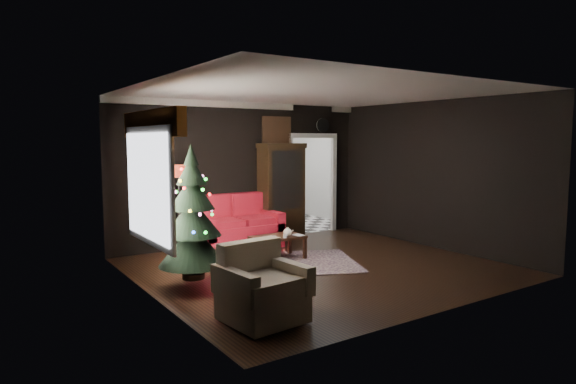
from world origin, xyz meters
TOP-DOWN VIEW (x-y plane):
  - floor at (0.00, 0.00)m, footprint 5.50×5.50m
  - ceiling at (0.00, 0.00)m, footprint 5.50×5.50m
  - wall_back at (0.00, 2.50)m, footprint 5.50×0.00m
  - wall_front at (0.00, -2.50)m, footprint 5.50×0.00m
  - wall_left at (-2.75, 0.00)m, footprint 0.00×5.50m
  - wall_right at (2.75, 0.00)m, footprint 0.00×5.50m
  - doorway at (1.70, 2.50)m, footprint 1.10×0.10m
  - left_window at (-2.71, 0.20)m, footprint 0.05×1.60m
  - valance at (-2.63, 0.20)m, footprint 0.12×2.10m
  - kitchen_floor at (1.70, 4.00)m, footprint 3.00×3.00m
  - kitchen_window at (1.70, 5.45)m, footprint 0.70×0.06m
  - rug at (-0.27, 0.49)m, footprint 2.75×2.43m
  - loveseat at (-0.40, 2.05)m, footprint 1.70×0.90m
  - curio_cabinet at (0.75, 2.27)m, footprint 0.90×0.45m
  - floor_lamp at (-1.63, 1.85)m, footprint 0.30×0.30m
  - christmas_tree at (-2.16, 0.03)m, footprint 1.14×1.14m
  - armchair at (-2.02, -1.61)m, footprint 0.91×0.91m
  - coffee_table at (-0.27, 0.81)m, footprint 0.90×0.55m
  - teapot at (-0.17, 0.66)m, footprint 0.18×0.18m
  - cup_a at (-0.47, 0.60)m, footprint 0.07×0.07m
  - cup_b at (-0.26, 0.60)m, footprint 0.09×0.09m
  - book at (-0.04, 0.62)m, footprint 0.15×0.04m
  - wall_clock at (1.95, 2.45)m, footprint 0.32×0.32m
  - painting at (0.75, 2.46)m, footprint 0.62×0.05m
  - kitchen_counter at (1.70, 5.20)m, footprint 1.80×0.60m
  - kitchen_table at (1.40, 3.70)m, footprint 0.70×0.70m

SIDE VIEW (x-z plane):
  - floor at x=0.00m, z-range 0.00..0.00m
  - kitchen_floor at x=1.70m, z-range 0.00..0.00m
  - rug at x=-0.27m, z-range 0.00..0.01m
  - coffee_table at x=-0.27m, z-range 0.01..0.41m
  - kitchen_table at x=1.40m, z-range 0.00..0.75m
  - cup_a at x=-0.47m, z-range 0.41..0.47m
  - cup_b at x=-0.26m, z-range 0.41..0.47m
  - kitchen_counter at x=1.70m, z-range 0.00..0.90m
  - armchair at x=-2.02m, z-range 0.03..0.89m
  - teapot at x=-0.17m, z-range 0.41..0.57m
  - loveseat at x=-0.40m, z-range 0.00..1.00m
  - book at x=-0.04m, z-range 0.41..0.61m
  - floor_lamp at x=-1.63m, z-range 0.03..1.63m
  - curio_cabinet at x=0.75m, z-range 0.00..1.90m
  - doorway at x=1.70m, z-range 0.00..2.10m
  - christmas_tree at x=-2.16m, z-range 0.15..1.95m
  - wall_back at x=0.00m, z-range -1.35..4.15m
  - wall_front at x=0.00m, z-range -1.35..4.15m
  - wall_left at x=-2.75m, z-range -1.35..4.15m
  - wall_right at x=2.75m, z-range -1.35..4.15m
  - left_window at x=-2.71m, z-range 0.75..2.15m
  - kitchen_window at x=1.70m, z-range 1.35..2.05m
  - painting at x=0.75m, z-range 1.99..2.51m
  - valance at x=-2.63m, z-range 2.10..2.44m
  - wall_clock at x=1.95m, z-range 2.35..2.41m
  - ceiling at x=0.00m, z-range 2.80..2.80m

